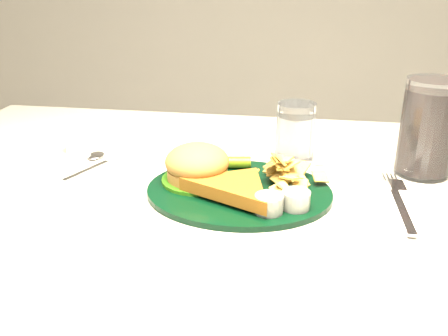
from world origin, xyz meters
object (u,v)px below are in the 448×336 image
(water_glass, at_px, (295,133))
(cola_glass, at_px, (428,128))
(dinner_plate, at_px, (239,175))
(fork_napkin, at_px, (401,208))

(water_glass, xyz_separation_m, cola_glass, (0.21, -0.02, 0.03))
(cola_glass, bearing_deg, water_glass, 173.71)
(dinner_plate, height_order, water_glass, water_glass)
(water_glass, height_order, cola_glass, cola_glass)
(dinner_plate, height_order, fork_napkin, dinner_plate)
(cola_glass, bearing_deg, fork_napkin, -110.38)
(water_glass, bearing_deg, fork_napkin, -47.76)
(dinner_plate, xyz_separation_m, water_glass, (0.08, 0.15, 0.02))
(water_glass, bearing_deg, cola_glass, -6.29)
(dinner_plate, distance_m, water_glass, 0.17)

